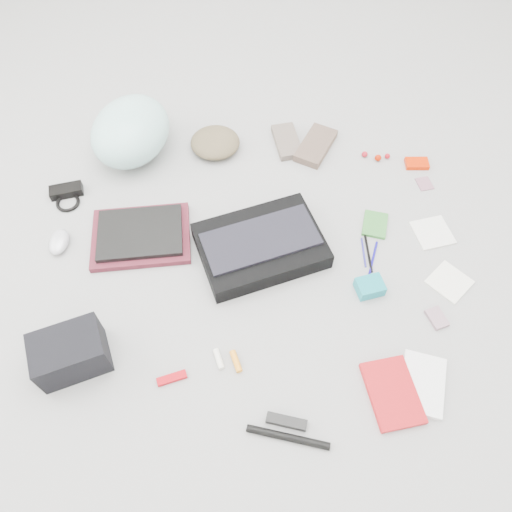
{
  "coord_description": "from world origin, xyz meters",
  "views": [
    {
      "loc": [
        0.05,
        -0.95,
        1.52
      ],
      "look_at": [
        0.0,
        0.0,
        0.05
      ],
      "focal_mm": 35.0,
      "sensor_mm": 36.0,
      "label": 1
    }
  ],
  "objects_px": {
    "laptop": "(140,233)",
    "accordion_wallet": "(370,287)",
    "camera_bag": "(70,353)",
    "messenger_bag": "(261,246)",
    "book_red": "(392,393)",
    "bike_helmet": "(131,131)"
  },
  "relations": [
    {
      "from": "laptop",
      "to": "accordion_wallet",
      "type": "bearing_deg",
      "value": -21.23
    },
    {
      "from": "laptop",
      "to": "accordion_wallet",
      "type": "xyz_separation_m",
      "value": [
        0.83,
        -0.18,
        -0.01
      ]
    },
    {
      "from": "laptop",
      "to": "camera_bag",
      "type": "relative_size",
      "value": 1.44
    },
    {
      "from": "messenger_bag",
      "to": "book_red",
      "type": "distance_m",
      "value": 0.66
    },
    {
      "from": "messenger_bag",
      "to": "laptop",
      "type": "height_order",
      "value": "messenger_bag"
    },
    {
      "from": "book_red",
      "to": "accordion_wallet",
      "type": "height_order",
      "value": "accordion_wallet"
    },
    {
      "from": "laptop",
      "to": "camera_bag",
      "type": "xyz_separation_m",
      "value": [
        -0.12,
        -0.49,
        0.03
      ]
    },
    {
      "from": "bike_helmet",
      "to": "book_red",
      "type": "height_order",
      "value": "bike_helmet"
    },
    {
      "from": "laptop",
      "to": "bike_helmet",
      "type": "distance_m",
      "value": 0.46
    },
    {
      "from": "laptop",
      "to": "camera_bag",
      "type": "distance_m",
      "value": 0.5
    },
    {
      "from": "laptop",
      "to": "book_red",
      "type": "height_order",
      "value": "laptop"
    },
    {
      "from": "bike_helmet",
      "to": "accordion_wallet",
      "type": "relative_size",
      "value": 4.1
    },
    {
      "from": "accordion_wallet",
      "to": "camera_bag",
      "type": "bearing_deg",
      "value": 179.59
    },
    {
      "from": "bike_helmet",
      "to": "accordion_wallet",
      "type": "height_order",
      "value": "bike_helmet"
    },
    {
      "from": "messenger_bag",
      "to": "laptop",
      "type": "distance_m",
      "value": 0.45
    },
    {
      "from": "bike_helmet",
      "to": "camera_bag",
      "type": "height_order",
      "value": "bike_helmet"
    },
    {
      "from": "messenger_bag",
      "to": "accordion_wallet",
      "type": "bearing_deg",
      "value": -43.32
    },
    {
      "from": "messenger_bag",
      "to": "accordion_wallet",
      "type": "relative_size",
      "value": 4.78
    },
    {
      "from": "messenger_bag",
      "to": "laptop",
      "type": "xyz_separation_m",
      "value": [
        -0.44,
        0.03,
        -0.0
      ]
    },
    {
      "from": "bike_helmet",
      "to": "accordion_wallet",
      "type": "distance_m",
      "value": 1.12
    },
    {
      "from": "camera_bag",
      "to": "accordion_wallet",
      "type": "bearing_deg",
      "value": -6.23
    },
    {
      "from": "bike_helmet",
      "to": "accordion_wallet",
      "type": "bearing_deg",
      "value": -18.34
    }
  ]
}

